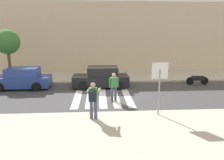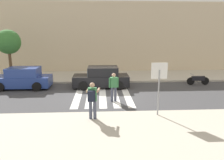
{
  "view_description": "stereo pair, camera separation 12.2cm",
  "coord_description": "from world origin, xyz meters",
  "px_view_note": "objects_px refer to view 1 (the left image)",
  "views": [
    {
      "loc": [
        -0.27,
        -13.63,
        4.12
      ],
      "look_at": [
        0.6,
        -0.2,
        1.1
      ],
      "focal_mm": 35.0,
      "sensor_mm": 36.0,
      "label": 1
    },
    {
      "loc": [
        -0.15,
        -13.63,
        4.12
      ],
      "look_at": [
        0.6,
        -0.2,
        1.1
      ],
      "focal_mm": 35.0,
      "sensor_mm": 36.0,
      "label": 2
    }
  ],
  "objects_px": {
    "parked_car_black": "(101,78)",
    "motorcycle": "(197,79)",
    "photographer_with_backpack": "(93,98)",
    "parked_car_blue": "(22,79)",
    "street_tree_west": "(7,42)",
    "pedestrian_crossing": "(114,86)",
    "stop_sign": "(160,77)"
  },
  "relations": [
    {
      "from": "pedestrian_crossing",
      "to": "motorcycle",
      "type": "distance_m",
      "value": 7.83
    },
    {
      "from": "street_tree_west",
      "to": "parked_car_black",
      "type": "bearing_deg",
      "value": -17.95
    },
    {
      "from": "stop_sign",
      "to": "parked_car_black",
      "type": "distance_m",
      "value": 6.73
    },
    {
      "from": "parked_car_black",
      "to": "street_tree_west",
      "type": "height_order",
      "value": "street_tree_west"
    },
    {
      "from": "motorcycle",
      "to": "stop_sign",
      "type": "bearing_deg",
      "value": -127.5
    },
    {
      "from": "parked_car_blue",
      "to": "street_tree_west",
      "type": "bearing_deg",
      "value": 125.59
    },
    {
      "from": "pedestrian_crossing",
      "to": "parked_car_black",
      "type": "relative_size",
      "value": 0.42
    },
    {
      "from": "parked_car_blue",
      "to": "stop_sign",
      "type": "bearing_deg",
      "value": -35.64
    },
    {
      "from": "photographer_with_backpack",
      "to": "street_tree_west",
      "type": "relative_size",
      "value": 0.42
    },
    {
      "from": "photographer_with_backpack",
      "to": "parked_car_blue",
      "type": "height_order",
      "value": "photographer_with_backpack"
    },
    {
      "from": "stop_sign",
      "to": "parked_car_black",
      "type": "height_order",
      "value": "stop_sign"
    },
    {
      "from": "motorcycle",
      "to": "street_tree_west",
      "type": "distance_m",
      "value": 15.47
    },
    {
      "from": "photographer_with_backpack",
      "to": "parked_car_blue",
      "type": "xyz_separation_m",
      "value": [
        -5.3,
        6.4,
        -0.44
      ]
    },
    {
      "from": "parked_car_blue",
      "to": "street_tree_west",
      "type": "xyz_separation_m",
      "value": [
        -1.74,
        2.44,
        2.51
      ]
    },
    {
      "from": "photographer_with_backpack",
      "to": "stop_sign",
      "type": "bearing_deg",
      "value": 6.4
    },
    {
      "from": "parked_car_black",
      "to": "motorcycle",
      "type": "height_order",
      "value": "parked_car_black"
    },
    {
      "from": "pedestrian_crossing",
      "to": "parked_car_blue",
      "type": "distance_m",
      "value": 7.34
    },
    {
      "from": "photographer_with_backpack",
      "to": "parked_car_blue",
      "type": "distance_m",
      "value": 8.33
    },
    {
      "from": "parked_car_black",
      "to": "street_tree_west",
      "type": "xyz_separation_m",
      "value": [
        -7.52,
        2.44,
        2.51
      ]
    },
    {
      "from": "photographer_with_backpack",
      "to": "parked_car_blue",
      "type": "relative_size",
      "value": 0.42
    },
    {
      "from": "stop_sign",
      "to": "motorcycle",
      "type": "relative_size",
      "value": 1.45
    },
    {
      "from": "pedestrian_crossing",
      "to": "parked_car_blue",
      "type": "relative_size",
      "value": 0.42
    },
    {
      "from": "parked_car_blue",
      "to": "motorcycle",
      "type": "height_order",
      "value": "parked_car_blue"
    },
    {
      "from": "photographer_with_backpack",
      "to": "street_tree_west",
      "type": "xyz_separation_m",
      "value": [
        -7.05,
        8.84,
        2.07
      ]
    },
    {
      "from": "parked_car_black",
      "to": "stop_sign",
      "type": "bearing_deg",
      "value": -66.22
    },
    {
      "from": "photographer_with_backpack",
      "to": "parked_car_black",
      "type": "bearing_deg",
      "value": 85.82
    },
    {
      "from": "parked_car_black",
      "to": "street_tree_west",
      "type": "bearing_deg",
      "value": 162.05
    },
    {
      "from": "stop_sign",
      "to": "street_tree_west",
      "type": "distance_m",
      "value": 13.31
    },
    {
      "from": "parked_car_blue",
      "to": "motorcycle",
      "type": "xyz_separation_m",
      "value": [
        13.31,
        0.3,
        -0.31
      ]
    },
    {
      "from": "stop_sign",
      "to": "pedestrian_crossing",
      "type": "distance_m",
      "value": 3.41
    },
    {
      "from": "stop_sign",
      "to": "pedestrian_crossing",
      "type": "xyz_separation_m",
      "value": [
        -1.97,
        2.59,
        -1.03
      ]
    },
    {
      "from": "parked_car_blue",
      "to": "street_tree_west",
      "type": "height_order",
      "value": "street_tree_west"
    }
  ]
}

